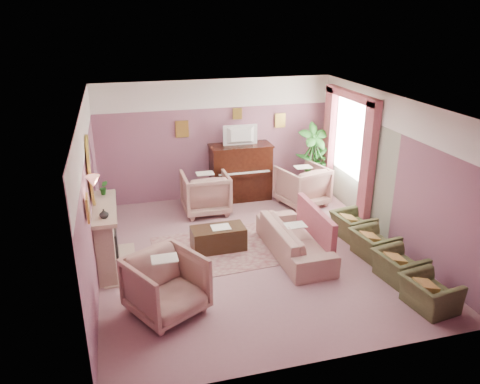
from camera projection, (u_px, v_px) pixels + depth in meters
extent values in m
cube|color=gray|center=(252.00, 253.00, 8.74)|extent=(5.50, 6.00, 0.01)
cube|color=white|center=(254.00, 104.00, 7.72)|extent=(5.50, 6.00, 0.01)
cube|color=#724C67|center=(216.00, 140.00, 10.93)|extent=(5.50, 0.02, 2.80)
cube|color=#724C67|center=(324.00, 268.00, 5.53)|extent=(5.50, 0.02, 2.80)
cube|color=#724C67|center=(90.00, 198.00, 7.57)|extent=(0.02, 6.00, 2.80)
cube|color=#724C67|center=(391.00, 170.00, 8.89)|extent=(0.02, 6.00, 2.80)
cube|color=white|center=(216.00, 94.00, 10.53)|extent=(5.50, 0.01, 0.65)
cube|color=#99A18E|center=(356.00, 166.00, 10.18)|extent=(0.01, 3.00, 2.15)
cube|color=tan|center=(106.00, 238.00, 8.10)|extent=(0.30, 1.40, 1.10)
cube|color=#242424|center=(113.00, 245.00, 8.18)|extent=(0.18, 0.72, 0.68)
cube|color=#FF3C1A|center=(116.00, 254.00, 8.25)|extent=(0.06, 0.54, 0.10)
cube|color=tan|center=(104.00, 208.00, 7.90)|extent=(0.40, 1.55, 0.07)
cube|color=tan|center=(120.00, 264.00, 8.34)|extent=(0.55, 1.50, 0.02)
ellipsoid|color=gold|center=(91.00, 171.00, 7.61)|extent=(0.04, 0.72, 1.20)
ellipsoid|color=white|center=(92.00, 171.00, 7.62)|extent=(0.01, 0.60, 1.06)
cone|color=#FF947D|center=(93.00, 181.00, 6.62)|extent=(0.20, 0.20, 0.16)
cube|color=black|center=(241.00, 173.00, 11.04)|extent=(1.40, 0.60, 1.30)
cube|color=black|center=(245.00, 175.00, 10.69)|extent=(1.30, 0.12, 0.06)
cube|color=white|center=(245.00, 173.00, 10.68)|extent=(1.20, 0.08, 0.02)
cube|color=black|center=(241.00, 146.00, 10.79)|extent=(1.45, 0.65, 0.04)
imported|color=#242424|center=(241.00, 134.00, 10.64)|extent=(0.80, 0.12, 0.48)
cube|color=gold|center=(182.00, 129.00, 10.58)|extent=(0.30, 0.03, 0.38)
cube|color=gold|center=(280.00, 120.00, 11.13)|extent=(0.26, 0.03, 0.34)
cube|color=gold|center=(237.00, 114.00, 10.79)|extent=(0.22, 0.03, 0.26)
cube|color=gold|center=(88.00, 208.00, 6.38)|extent=(0.03, 0.28, 0.36)
cube|color=beige|center=(352.00, 135.00, 10.17)|extent=(0.03, 1.40, 1.80)
cube|color=#9C4855|center=(368.00, 165.00, 9.47)|extent=(0.16, 0.34, 2.60)
cube|color=#9C4855|center=(329.00, 142.00, 11.12)|extent=(0.16, 0.34, 2.60)
cube|color=#9C4855|center=(352.00, 95.00, 9.83)|extent=(0.16, 2.20, 0.16)
imported|color=#1E5E1C|center=(104.00, 187.00, 8.33)|extent=(0.16, 0.16, 0.28)
imported|color=white|center=(104.00, 214.00, 7.41)|extent=(0.16, 0.16, 0.16)
cube|color=#926462|center=(223.00, 249.00, 8.87)|extent=(2.61, 1.96, 0.01)
cube|color=black|center=(218.00, 238.00, 8.81)|extent=(1.01, 0.52, 0.45)
cube|color=white|center=(221.00, 227.00, 8.73)|extent=(0.35, 0.28, 0.01)
imported|color=tan|center=(295.00, 234.00, 8.56)|extent=(0.69, 2.07, 0.84)
cube|color=#9C4855|center=(316.00, 222.00, 8.59)|extent=(0.10, 1.57, 0.58)
imported|color=tan|center=(205.00, 190.00, 10.34)|extent=(0.98, 0.98, 1.03)
imported|color=tan|center=(302.00, 183.00, 10.75)|extent=(0.98, 0.98, 1.03)
imported|color=tan|center=(166.00, 283.00, 6.86)|extent=(0.98, 0.98, 1.03)
imported|color=#4B512F|center=(430.00, 289.00, 7.03)|extent=(0.54, 0.77, 0.66)
imported|color=#4B512F|center=(399.00, 262.00, 7.77)|extent=(0.54, 0.77, 0.66)
imported|color=#4B512F|center=(374.00, 240.00, 8.51)|extent=(0.54, 0.77, 0.66)
imported|color=#4B512F|center=(353.00, 222.00, 9.24)|extent=(0.54, 0.77, 0.66)
cylinder|color=silver|center=(316.00, 180.00, 11.44)|extent=(0.52, 0.52, 0.70)
imported|color=#1E5E1C|center=(317.00, 160.00, 11.25)|extent=(0.30, 0.30, 0.34)
imported|color=#1E5E1C|center=(323.00, 162.00, 11.20)|extent=(0.16, 0.16, 0.28)
cylinder|color=#A14C37|center=(311.00, 188.00, 11.42)|extent=(0.34, 0.34, 0.34)
imported|color=#1E5E1C|center=(313.00, 153.00, 11.10)|extent=(0.76, 0.76, 1.44)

